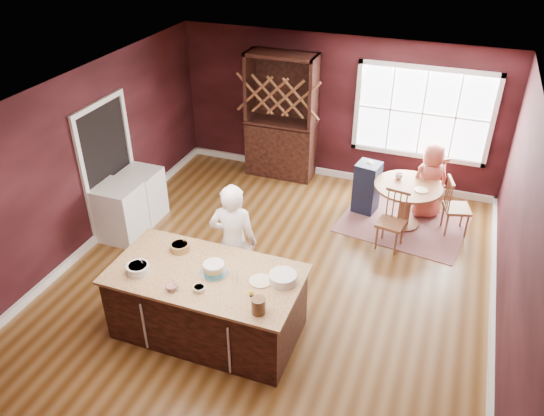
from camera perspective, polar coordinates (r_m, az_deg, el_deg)
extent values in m
plane|color=brown|center=(7.65, -0.11, -8.09)|extent=(7.00, 7.00, 0.00)
plane|color=white|center=(6.28, -0.14, 11.23)|extent=(7.00, 7.00, 0.00)
plane|color=black|center=(9.90, 7.08, 10.43)|extent=(6.00, 0.00, 6.00)
plane|color=black|center=(8.28, -20.03, 4.29)|extent=(0.00, 7.00, 7.00)
plane|color=black|center=(6.62, 25.07, -4.09)|extent=(0.00, 7.00, 7.00)
cube|color=black|center=(6.73, -6.92, -10.34)|extent=(2.24, 1.13, 0.83)
cube|color=#DFC27D|center=(6.42, -7.20, -7.10)|extent=(2.32, 1.21, 0.04)
cylinder|color=olive|center=(9.14, 13.87, -1.61)|extent=(0.51, 0.51, 0.04)
cylinder|color=olive|center=(8.97, 14.14, 0.18)|extent=(0.18, 0.18, 0.67)
cylinder|color=olive|center=(8.78, 14.46, 2.27)|extent=(1.09, 1.09, 0.04)
imported|color=white|center=(6.98, -4.18, -3.72)|extent=(0.70, 0.54, 1.72)
cylinder|color=white|center=(6.53, -14.20, -6.35)|extent=(0.27, 0.27, 0.11)
cylinder|color=olive|center=(6.80, -9.89, -4.15)|extent=(0.25, 0.25, 0.09)
cylinder|color=silver|center=(6.21, -10.72, -8.41)|extent=(0.16, 0.16, 0.06)
cylinder|color=beige|center=(6.15, -7.84, -8.59)|extent=(0.15, 0.15, 0.05)
cylinder|color=silver|center=(6.18, -4.02, -7.43)|extent=(0.08, 0.08, 0.16)
cylinder|color=#FFEFBA|center=(6.23, -1.25, -7.85)|extent=(0.27, 0.27, 0.02)
cylinder|color=white|center=(6.20, 1.17, -7.54)|extent=(0.33, 0.33, 0.11)
cylinder|color=#50301E|center=(5.78, -1.47, -10.46)|extent=(0.16, 0.16, 0.19)
cube|color=brown|center=(9.15, 13.86, -1.69)|extent=(2.18, 1.80, 0.01)
imported|color=#BC5546|center=(9.20, 16.60, 2.83)|extent=(0.77, 0.68, 1.32)
cylinder|color=beige|center=(8.67, 15.74, 1.87)|extent=(0.22, 0.22, 0.02)
imported|color=silver|center=(8.92, 13.48, 3.37)|extent=(0.15, 0.15, 0.10)
cube|color=#422011|center=(9.97, 1.00, 9.77)|extent=(1.29, 0.54, 2.36)
cube|color=silver|center=(8.68, -16.01, -0.46)|extent=(0.63, 0.61, 0.91)
cube|color=silver|center=(9.13, -13.76, 1.43)|extent=(0.60, 0.58, 0.87)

